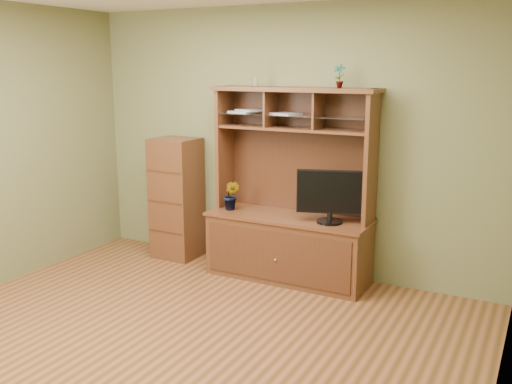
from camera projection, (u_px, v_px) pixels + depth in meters
The scene contains 8 objects.
room at pixel (169, 172), 4.09m from camera, with size 4.54×4.04×2.74m.
media_hutch at pixel (289, 228), 5.68m from camera, with size 1.66×0.61×1.90m.
monitor at pixel (330, 195), 5.32m from camera, with size 0.62×0.25×0.51m.
orchid_plant at pixel (232, 195), 5.83m from camera, with size 0.17×0.14×0.31m, color #2A551D.
top_plant at pixel (339, 76), 5.23m from camera, with size 0.11×0.08×0.22m, color #316021.
reed_diffuser at pixel (256, 75), 5.62m from camera, with size 0.06×0.06×0.28m.
magazines at pixel (259, 112), 5.68m from camera, with size 0.79×0.28×0.04m.
side_cabinet at pixel (177, 198), 6.32m from camera, with size 0.48×0.43×1.33m.
Camera 1 is at (2.43, -3.27, 2.09)m, focal length 40.00 mm.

